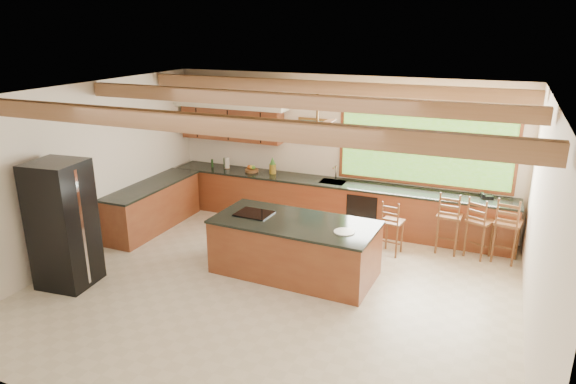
% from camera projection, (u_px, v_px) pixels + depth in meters
% --- Properties ---
extents(ground, '(7.20, 7.20, 0.00)m').
position_uv_depth(ground, '(273.00, 288.00, 8.04)').
color(ground, beige).
rests_on(ground, ground).
extents(room_shell, '(7.27, 6.54, 3.02)m').
position_uv_depth(room_shell, '(280.00, 140.00, 7.99)').
color(room_shell, white).
rests_on(room_shell, ground).
extents(counter_run, '(7.12, 3.10, 1.28)m').
position_uv_depth(counter_run, '(288.00, 204.00, 10.41)').
color(counter_run, brown).
rests_on(counter_run, ground).
extents(island, '(2.69, 1.35, 0.94)m').
position_uv_depth(island, '(294.00, 247.00, 8.38)').
color(island, brown).
rests_on(island, ground).
extents(refrigerator, '(0.85, 0.83, 2.00)m').
position_uv_depth(refrigerator, '(63.00, 225.00, 7.89)').
color(refrigerator, black).
rests_on(refrigerator, ground).
extents(bar_stool_a, '(0.41, 0.41, 1.02)m').
position_uv_depth(bar_stool_a, '(392.00, 223.00, 9.02)').
color(bar_stool_a, brown).
rests_on(bar_stool_a, ground).
extents(bar_stool_b, '(0.44, 0.44, 1.16)m').
position_uv_depth(bar_stool_b, '(449.00, 217.00, 9.06)').
color(bar_stool_b, brown).
rests_on(bar_stool_b, ground).
extents(bar_stool_c, '(0.53, 0.53, 1.12)m').
position_uv_depth(bar_stool_c, '(480.00, 223.00, 8.88)').
color(bar_stool_c, brown).
rests_on(bar_stool_c, ground).
extents(bar_stool_d, '(0.49, 0.49, 1.18)m').
position_uv_depth(bar_stool_d, '(508.00, 225.00, 8.69)').
color(bar_stool_d, brown).
rests_on(bar_stool_d, ground).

